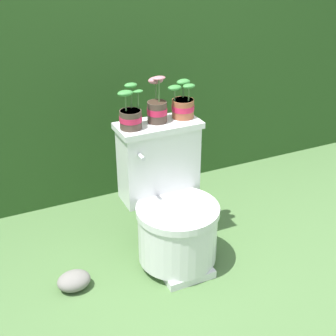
% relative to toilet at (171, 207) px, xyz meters
% --- Properties ---
extents(ground_plane, '(12.00, 12.00, 0.00)m').
position_rel_toilet_xyz_m(ground_plane, '(0.06, -0.07, -0.29)').
color(ground_plane, '#4C703D').
extents(hedge_backdrop, '(3.72, 0.99, 1.67)m').
position_rel_toilet_xyz_m(hedge_backdrop, '(0.06, 1.23, 0.54)').
color(hedge_backdrop, '#284C1E').
rests_on(hedge_backdrop, ground).
extents(toilet, '(0.42, 0.53, 0.70)m').
position_rel_toilet_xyz_m(toilet, '(0.00, 0.00, 0.00)').
color(toilet, silver).
rests_on(toilet, ground).
extents(potted_plant_left, '(0.13, 0.11, 0.21)m').
position_rel_toilet_xyz_m(potted_plant_left, '(-0.15, 0.14, 0.47)').
color(potted_plant_left, '#47382D').
rests_on(potted_plant_left, toilet).
extents(potted_plant_midleft, '(0.10, 0.11, 0.23)m').
position_rel_toilet_xyz_m(potted_plant_midleft, '(0.00, 0.16, 0.48)').
color(potted_plant_midleft, '#47382D').
rests_on(potted_plant_midleft, toilet).
extents(potted_plant_middle, '(0.14, 0.11, 0.19)m').
position_rel_toilet_xyz_m(potted_plant_middle, '(0.14, 0.16, 0.47)').
color(potted_plant_middle, '#9E5638').
rests_on(potted_plant_middle, toilet).
extents(garden_stone, '(0.16, 0.13, 0.09)m').
position_rel_toilet_xyz_m(garden_stone, '(-0.53, -0.04, -0.25)').
color(garden_stone, gray).
rests_on(garden_stone, ground).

